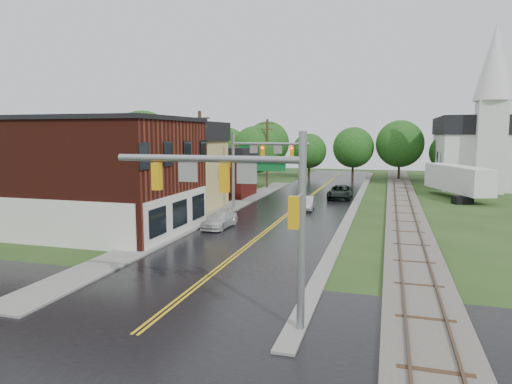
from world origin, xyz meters
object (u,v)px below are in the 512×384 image
at_px(traffic_signal_far, 255,157).
at_px(tree_left_c, 205,154).
at_px(utility_pole_b, 200,162).
at_px(suv_dark, 340,192).
at_px(utility_pole_c, 267,152).
at_px(tree_left_e, 256,151).
at_px(semi_trailer, 458,179).
at_px(tree_left_b, 144,146).
at_px(church, 479,143).
at_px(sedan_silver, 307,203).
at_px(brick_building, 91,174).
at_px(tree_left_a, 69,156).
at_px(pickup_white, 220,220).
at_px(traffic_signal_near, 244,193).

bearing_deg(traffic_signal_far, tree_left_c, 128.82).
xyz_separation_m(utility_pole_b, suv_dark, (10.26, 14.59, -3.98)).
bearing_deg(utility_pole_c, tree_left_e, 137.16).
distance_m(tree_left_e, semi_trailer, 25.36).
height_order(traffic_signal_far, utility_pole_c, utility_pole_c).
relative_size(traffic_signal_far, suv_dark, 1.39).
bearing_deg(tree_left_b, church, 29.99).
bearing_deg(tree_left_e, sedan_silver, -60.12).
bearing_deg(brick_building, semi_trailer, 42.11).
height_order(church, tree_left_c, church).
height_order(tree_left_c, semi_trailer, tree_left_c).
bearing_deg(brick_building, tree_left_a, 136.87).
xyz_separation_m(pickup_white, semi_trailer, (19.53, 22.20, 1.56)).
relative_size(utility_pole_c, tree_left_c, 1.18).
xyz_separation_m(tree_left_a, tree_left_b, (2.00, 10.00, 0.60)).
xyz_separation_m(tree_left_b, semi_trailer, (33.65, 8.67, -3.56)).
height_order(tree_left_c, pickup_white, tree_left_c).
bearing_deg(utility_pole_b, traffic_signal_near, -62.81).
xyz_separation_m(traffic_signal_near, pickup_white, (-7.20, 16.37, -4.37)).
bearing_deg(utility_pole_b, suv_dark, 54.88).
xyz_separation_m(church, tree_left_c, (-33.85, -13.84, -1.32)).
relative_size(traffic_signal_far, pickup_white, 1.77).
bearing_deg(tree_left_a, sedan_silver, 17.31).
distance_m(tree_left_a, pickup_white, 17.11).
distance_m(traffic_signal_near, traffic_signal_far, 25.94).
xyz_separation_m(traffic_signal_near, tree_left_a, (-23.32, 19.90, 0.15)).
bearing_deg(church, utility_pole_b, -130.18).
bearing_deg(tree_left_e, tree_left_c, -129.81).
relative_size(tree_left_b, semi_trailer, 0.85).
xyz_separation_m(utility_pole_b, tree_left_c, (-7.05, 17.90, -0.21)).
relative_size(traffic_signal_near, suv_dark, 1.39).
distance_m(utility_pole_b, pickup_white, 6.29).
bearing_deg(church, tree_left_e, -164.80).
distance_m(pickup_white, semi_trailer, 29.61).
bearing_deg(suv_dark, traffic_signal_far, -125.13).
height_order(traffic_signal_near, tree_left_a, tree_left_a).
height_order(sedan_silver, semi_trailer, semi_trailer).
bearing_deg(utility_pole_b, tree_left_b, 138.14).
xyz_separation_m(utility_pole_c, suv_dark, (10.26, -7.41, -3.98)).
height_order(tree_left_e, suv_dark, tree_left_e).
xyz_separation_m(church, utility_pole_c, (-26.80, -9.74, -1.11)).
relative_size(brick_building, tree_left_b, 1.48).
xyz_separation_m(church, traffic_signal_near, (-16.53, -51.74, -0.87)).
bearing_deg(church, traffic_signal_near, -107.72).
relative_size(church, utility_pole_b, 2.22).
bearing_deg(traffic_signal_near, semi_trailer, 72.27).
bearing_deg(utility_pole_c, brick_building, -101.09).
distance_m(sedan_silver, semi_trailer, 19.06).
height_order(tree_left_a, pickup_white, tree_left_a).
bearing_deg(semi_trailer, tree_left_a, -152.36).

